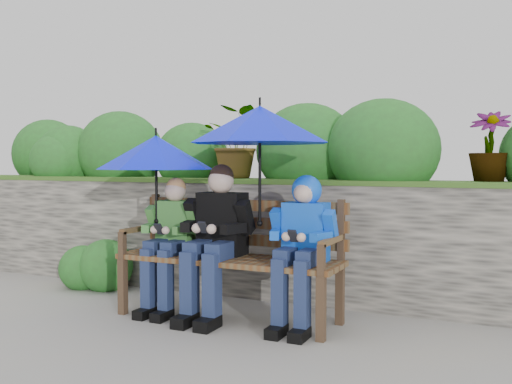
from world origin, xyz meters
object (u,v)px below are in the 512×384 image
at_px(umbrella_left, 156,152).
at_px(boy_right, 302,237).
at_px(park_bench, 232,249).
at_px(boy_middle, 216,233).
at_px(umbrella_right, 260,125).
at_px(boy_left, 170,236).

bearing_deg(umbrella_left, boy_right, -0.10).
xyz_separation_m(park_bench, boy_middle, (-0.10, -0.08, 0.13)).
distance_m(umbrella_left, umbrella_right, 0.91).
height_order(boy_middle, umbrella_left, umbrella_left).
bearing_deg(boy_middle, boy_right, 1.69).
bearing_deg(park_bench, boy_left, -171.83).
distance_m(park_bench, boy_left, 0.52).
xyz_separation_m(boy_left, umbrella_right, (0.75, 0.04, 0.85)).
bearing_deg(park_bench, umbrella_left, -174.53).
bearing_deg(boy_right, boy_middle, -178.31).
bearing_deg(boy_middle, umbrella_right, 8.08).
xyz_separation_m(boy_left, umbrella_left, (-0.14, 0.01, 0.65)).
bearing_deg(boy_left, park_bench, 8.17).
relative_size(boy_middle, umbrella_left, 1.25).
distance_m(park_bench, umbrella_left, 0.98).
height_order(park_bench, umbrella_left, umbrella_left).
bearing_deg(boy_right, park_bench, 173.74).
xyz_separation_m(boy_right, umbrella_left, (-1.23, 0.00, 0.60)).
relative_size(boy_middle, umbrella_right, 1.12).
bearing_deg(boy_left, boy_middle, -1.53).
relative_size(umbrella_left, umbrella_right, 0.89).
bearing_deg(umbrella_left, boy_middle, -2.33).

